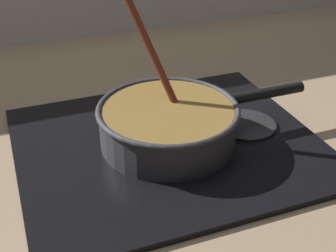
# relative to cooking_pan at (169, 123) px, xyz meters

# --- Properties ---
(ground) EXTENTS (2.40, 1.60, 0.04)m
(ground) POSITION_rel_cooking_pan_xyz_m (-0.11, -0.13, -0.07)
(ground) COLOR #9E8466
(hob_plate) EXTENTS (0.56, 0.48, 0.01)m
(hob_plate) POSITION_rel_cooking_pan_xyz_m (-0.00, -0.00, -0.05)
(hob_plate) COLOR black
(hob_plate) RESTS_ON ground
(burner_ring) EXTENTS (0.16, 0.16, 0.01)m
(burner_ring) POSITION_rel_cooking_pan_xyz_m (-0.00, -0.00, -0.04)
(burner_ring) COLOR #592D0C
(burner_ring) RESTS_ON hob_plate
(spare_burner) EXTENTS (0.12, 0.12, 0.01)m
(spare_burner) POSITION_rel_cooking_pan_xyz_m (0.17, -0.00, -0.04)
(spare_burner) COLOR #262628
(spare_burner) RESTS_ON hob_plate
(cooking_pan) EXTENTS (0.42, 0.26, 0.32)m
(cooking_pan) POSITION_rel_cooking_pan_xyz_m (0.00, 0.00, 0.00)
(cooking_pan) COLOR #38383D
(cooking_pan) RESTS_ON hob_plate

